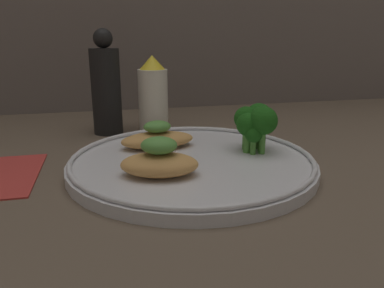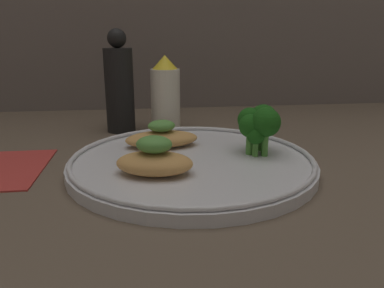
{
  "view_description": "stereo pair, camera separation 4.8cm",
  "coord_description": "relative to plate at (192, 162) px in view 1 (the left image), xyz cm",
  "views": [
    {
      "loc": [
        -10.64,
        -44.93,
        16.88
      ],
      "look_at": [
        0.0,
        0.0,
        3.4
      ],
      "focal_mm": 35.0,
      "sensor_mm": 36.0,
      "label": 1
    },
    {
      "loc": [
        -5.92,
        -45.79,
        16.88
      ],
      "look_at": [
        0.0,
        0.0,
        3.4
      ],
      "focal_mm": 35.0,
      "sensor_mm": 36.0,
      "label": 2
    }
  ],
  "objects": [
    {
      "name": "grilled_meat_front",
      "position": [
        -4.98,
        -4.91,
        2.09
      ],
      "size": [
        9.97,
        7.54,
        4.55
      ],
      "color": "tan",
      "rests_on": "plate"
    },
    {
      "name": "sauce_bottle",
      "position": [
        -2.04,
        21.73,
        5.48
      ],
      "size": [
        5.28,
        5.28,
        13.52
      ],
      "color": "silver",
      "rests_on": "ground_plane"
    },
    {
      "name": "grilled_meat_middle",
      "position": [
        -3.6,
        6.16,
        1.79
      ],
      "size": [
        10.78,
        6.15,
        3.9
      ],
      "color": "tan",
      "rests_on": "plate"
    },
    {
      "name": "pepper_grinder",
      "position": [
        -10.19,
        21.73,
        7.14
      ],
      "size": [
        5.06,
        5.06,
        18.01
      ],
      "color": "black",
      "rests_on": "ground_plane"
    },
    {
      "name": "broccoli_bunch",
      "position": [
        9.32,
        1.36,
        4.6
      ],
      "size": [
        5.67,
        6.05,
        6.49
      ],
      "color": "#4C8E38",
      "rests_on": "plate"
    },
    {
      "name": "plate",
      "position": [
        0.0,
        0.0,
        0.0
      ],
      "size": [
        31.84,
        31.84,
        2.0
      ],
      "color": "silver",
      "rests_on": "ground_plane"
    },
    {
      "name": "ground_plane",
      "position": [
        0.0,
        0.0,
        -1.49
      ],
      "size": [
        180.0,
        180.0,
        1.0
      ],
      "primitive_type": "cube",
      "color": "brown"
    }
  ]
}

